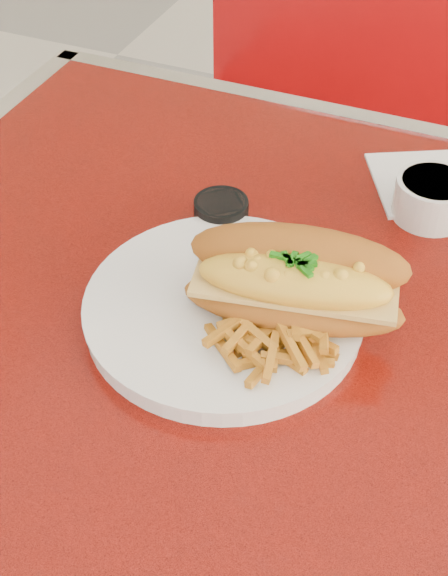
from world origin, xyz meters
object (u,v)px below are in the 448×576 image
at_px(mac_hoagie, 296,280).
at_px(fork, 299,287).
at_px(gravy_ramekin, 432,197).
at_px(diner_table, 367,440).
at_px(sauce_cup_left, 221,211).
at_px(dinner_plate, 224,309).

xyz_separation_m(mac_hoagie, fork, (-0.01, 0.03, -0.04)).
relative_size(fork, gravy_ramekin, 1.54).
bearing_deg(diner_table, mac_hoagie, -170.48).
relative_size(fork, sauce_cup_left, 1.93).
distance_m(gravy_ramekin, sauce_cup_left, 0.24).
bearing_deg(mac_hoagie, dinner_plate, -176.90).
bearing_deg(dinner_plate, fork, 39.60).
bearing_deg(fork, dinner_plate, 130.72).
distance_m(diner_table, dinner_plate, 0.24).
height_order(diner_table, fork, fork).
bearing_deg(diner_table, dinner_plate, -168.66).
bearing_deg(gravy_ramekin, mac_hoagie, -110.61).
distance_m(fork, gravy_ramekin, 0.22).
relative_size(diner_table, gravy_ramekin, 12.46).
relative_size(dinner_plate, mac_hoagie, 1.61).
bearing_deg(gravy_ramekin, diner_table, -88.55).
xyz_separation_m(dinner_plate, mac_hoagie, (0.07, 0.02, 0.05)).
xyz_separation_m(diner_table, mac_hoagie, (-0.09, -0.02, 0.22)).
bearing_deg(fork, sauce_cup_left, 54.94).
relative_size(diner_table, dinner_plate, 3.35).
bearing_deg(sauce_cup_left, fork, -36.19).
xyz_separation_m(dinner_plate, fork, (0.06, 0.05, 0.01)).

